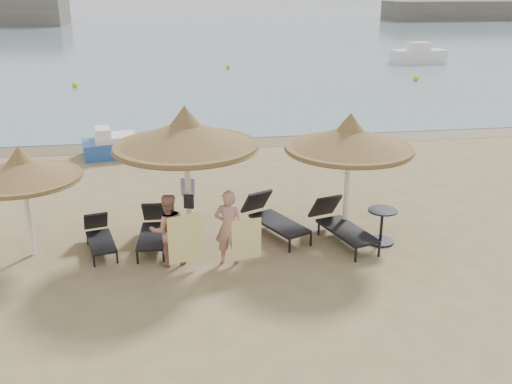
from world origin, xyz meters
TOP-DOWN VIEW (x-y plane):
  - ground at (0.00, 0.00)m, footprint 160.00×160.00m
  - sea at (0.00, 80.00)m, footprint 200.00×140.00m
  - wet_sand_strip at (0.00, 9.40)m, footprint 200.00×1.60m
  - palapa_left at (-3.92, 0.65)m, footprint 2.54×2.54m
  - palapa_center at (-0.42, 0.78)m, footprint 3.27×3.27m
  - palapa_right at (3.30, 0.71)m, footprint 2.99×2.99m
  - lounger_far_left at (-2.47, 0.72)m, footprint 0.89×1.69m
  - lounger_near_left at (-1.25, 0.80)m, footprint 0.75×1.90m
  - lounger_near_right at (1.57, 1.00)m, footprint 1.48×2.13m
  - lounger_far_right at (3.07, 0.36)m, footprint 1.24×2.17m
  - side_table at (3.98, 0.08)m, footprint 0.68×0.68m
  - person_left at (-0.92, -0.26)m, footprint 0.94×0.71m
  - person_right at (0.37, -0.40)m, footprint 0.98×0.73m
  - towel_left at (-0.57, -0.61)m, footprint 0.71×0.29m
  - towel_right at (0.72, -0.65)m, footprint 0.65×0.15m
  - bag_patterned at (-0.42, 0.96)m, footprint 0.32×0.22m
  - bag_dark at (-0.42, 0.62)m, footprint 0.24×0.13m
  - pedal_boat at (-2.71, 8.34)m, footprint 2.41×1.68m
  - buoy_left at (-6.11, 22.84)m, footprint 0.32×0.32m
  - buoy_mid at (3.48, 29.11)m, footprint 0.32×0.32m
  - buoy_right at (14.46, 22.18)m, footprint 0.32×0.32m

SIDE VIEW (x-z plane):
  - ground at x=0.00m, z-range 0.00..0.00m
  - wet_sand_strip at x=0.00m, z-range 0.00..0.01m
  - sea at x=0.00m, z-range 0.00..0.03m
  - buoy_mid at x=3.48m, z-range 0.00..0.32m
  - buoy_right at x=14.46m, z-range 0.00..0.32m
  - buoy_left at x=-6.11m, z-range 0.00..0.32m
  - lounger_far_left at x=-2.47m, z-range -0.04..0.69m
  - lounger_near_left at x=-1.25m, z-range -0.04..0.79m
  - pedal_boat at x=-2.71m, z-range -0.13..0.90m
  - side_table at x=3.98m, z-range -0.02..0.79m
  - lounger_near_right at x=1.57m, z-range -0.05..0.87m
  - lounger_far_right at x=3.07m, z-range -0.05..0.88m
  - towel_right at x=0.72m, z-range 0.18..1.10m
  - towel_left at x=-0.57m, z-range 0.20..1.26m
  - person_left at x=-0.92m, z-range 0.00..1.85m
  - person_right at x=0.37m, z-range 0.00..1.94m
  - bag_dark at x=-0.42m, z-range 0.91..1.23m
  - bag_patterned at x=-0.42m, z-range 1.09..1.49m
  - palapa_left at x=-3.92m, z-range 0.74..3.26m
  - palapa_right at x=3.30m, z-range 0.88..3.85m
  - palapa_center at x=-0.42m, z-range 0.96..4.20m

